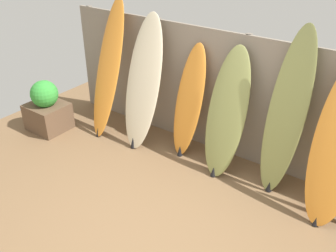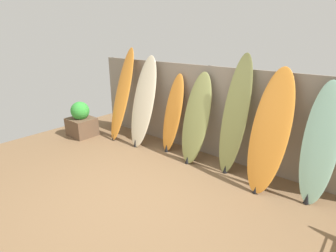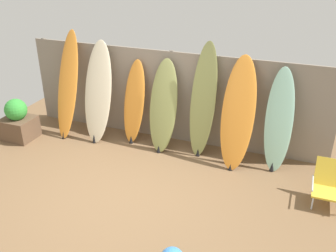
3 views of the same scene
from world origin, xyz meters
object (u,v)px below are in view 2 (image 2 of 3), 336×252
at_px(surfboard_olive_3, 196,119).
at_px(surfboard_orange_5, 270,131).
at_px(surfboard_olive_4, 235,116).
at_px(planter_box, 81,121).
at_px(surfboard_orange_2, 173,114).
at_px(surfboard_cream_1, 143,102).
at_px(surfboard_seafoam_6, 320,145).
at_px(surfboard_orange_0, 122,95).

height_order(surfboard_olive_3, surfboard_orange_5, surfboard_orange_5).
height_order(surfboard_olive_4, planter_box, surfboard_olive_4).
distance_m(surfboard_orange_2, surfboard_olive_4, 1.41).
distance_m(surfboard_cream_1, surfboard_olive_4, 2.09).
xyz_separation_m(surfboard_olive_3, surfboard_seafoam_6, (2.10, 0.04, 0.03)).
relative_size(surfboard_olive_4, surfboard_orange_5, 1.09).
bearing_deg(surfboard_seafoam_6, surfboard_cream_1, -178.38).
relative_size(surfboard_cream_1, surfboard_seafoam_6, 1.09).
distance_m(surfboard_orange_2, planter_box, 2.40).
distance_m(surfboard_orange_0, surfboard_orange_5, 3.44).
bearing_deg(planter_box, surfboard_cream_1, 22.89).
xyz_separation_m(surfboard_olive_3, planter_box, (-2.87, -0.70, -0.48)).
distance_m(surfboard_orange_5, surfboard_seafoam_6, 0.69).
height_order(surfboard_cream_1, planter_box, surfboard_cream_1).
bearing_deg(surfboard_orange_0, surfboard_seafoam_6, 1.62).
bearing_deg(surfboard_orange_2, surfboard_olive_3, -8.58).
height_order(surfboard_olive_4, surfboard_orange_5, surfboard_olive_4).
height_order(surfboard_orange_0, planter_box, surfboard_orange_0).
xyz_separation_m(surfboard_seafoam_6, planter_box, (-4.97, -0.74, -0.51)).
bearing_deg(planter_box, surfboard_orange_2, 19.89).
xyz_separation_m(surfboard_olive_4, surfboard_seafoam_6, (1.36, -0.06, -0.15)).
bearing_deg(surfboard_olive_4, surfboard_orange_0, -176.42).
relative_size(surfboard_olive_4, surfboard_seafoam_6, 1.17).
bearing_deg(surfboard_orange_5, surfboard_cream_1, -179.82).
relative_size(surfboard_orange_0, surfboard_orange_2, 1.29).
xyz_separation_m(surfboard_orange_0, surfboard_cream_1, (0.68, 0.02, -0.07)).
bearing_deg(surfboard_orange_5, surfboard_seafoam_6, 7.38).
xyz_separation_m(surfboard_orange_0, planter_box, (-0.84, -0.62, -0.66)).
bearing_deg(surfboard_olive_4, surfboard_cream_1, -175.79).
relative_size(surfboard_orange_5, planter_box, 2.27).
height_order(surfboard_orange_2, surfboard_olive_4, surfboard_olive_4).
bearing_deg(surfboard_olive_3, planter_box, -166.19).
distance_m(surfboard_orange_5, planter_box, 4.37).
bearing_deg(surfboard_cream_1, planter_box, -157.11).
height_order(surfboard_cream_1, surfboard_olive_3, surfboard_cream_1).
xyz_separation_m(surfboard_orange_2, planter_box, (-2.22, -0.80, -0.43)).
bearing_deg(surfboard_olive_3, surfboard_orange_2, 171.42).
bearing_deg(surfboard_olive_3, surfboard_olive_4, 7.00).
relative_size(surfboard_orange_2, surfboard_olive_3, 0.95).
xyz_separation_m(surfboard_cream_1, surfboard_orange_5, (2.76, 0.01, -0.01)).
height_order(surfboard_cream_1, surfboard_orange_5, surfboard_cream_1).
bearing_deg(surfboard_olive_3, surfboard_orange_5, -2.17).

